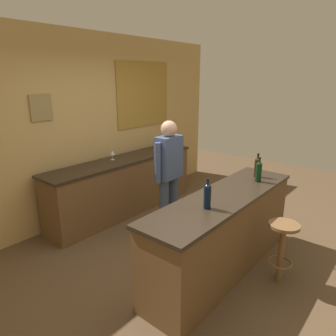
{
  "coord_description": "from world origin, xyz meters",
  "views": [
    {
      "loc": [
        -2.76,
        -1.91,
        2.14
      ],
      "look_at": [
        0.06,
        0.45,
        1.05
      ],
      "focal_mm": 32.77,
      "sensor_mm": 36.0,
      "label": 1
    }
  ],
  "objects_px": {
    "bartender": "(169,172)",
    "wine_glass_c": "(166,142)",
    "wine_bottle_c": "(257,167)",
    "wine_glass_a": "(112,153)",
    "wine_bottle_a": "(207,195)",
    "bar_stool": "(282,243)",
    "wine_bottle_b": "(259,171)",
    "wine_glass_b": "(155,144)"
  },
  "relations": [
    {
      "from": "wine_bottle_a",
      "to": "wine_glass_c",
      "type": "bearing_deg",
      "value": 48.69
    },
    {
      "from": "bartender",
      "to": "bar_stool",
      "type": "height_order",
      "value": "bartender"
    },
    {
      "from": "wine_bottle_c",
      "to": "wine_bottle_b",
      "type": "bearing_deg",
      "value": -150.74
    },
    {
      "from": "bartender",
      "to": "wine_bottle_a",
      "type": "height_order",
      "value": "bartender"
    },
    {
      "from": "bar_stool",
      "to": "wine_glass_a",
      "type": "xyz_separation_m",
      "value": [
        0.02,
        2.73,
        0.55
      ]
    },
    {
      "from": "bar_stool",
      "to": "wine_glass_b",
      "type": "relative_size",
      "value": 4.39
    },
    {
      "from": "wine_glass_a",
      "to": "wine_bottle_b",
      "type": "bearing_deg",
      "value": -79.54
    },
    {
      "from": "wine_bottle_a",
      "to": "wine_bottle_b",
      "type": "height_order",
      "value": "same"
    },
    {
      "from": "wine_bottle_c",
      "to": "wine_glass_c",
      "type": "height_order",
      "value": "wine_bottle_c"
    },
    {
      "from": "wine_bottle_a",
      "to": "wine_bottle_c",
      "type": "distance_m",
      "value": 1.24
    },
    {
      "from": "bartender",
      "to": "wine_glass_b",
      "type": "height_order",
      "value": "bartender"
    },
    {
      "from": "wine_glass_a",
      "to": "wine_glass_c",
      "type": "relative_size",
      "value": 1.0
    },
    {
      "from": "bartender",
      "to": "wine_bottle_b",
      "type": "xyz_separation_m",
      "value": [
        0.44,
        -1.05,
        0.12
      ]
    },
    {
      "from": "bartender",
      "to": "wine_glass_c",
      "type": "bearing_deg",
      "value": 41.87
    },
    {
      "from": "wine_bottle_a",
      "to": "bartender",
      "type": "bearing_deg",
      "value": 57.9
    },
    {
      "from": "wine_bottle_b",
      "to": "wine_bottle_c",
      "type": "height_order",
      "value": "same"
    },
    {
      "from": "wine_bottle_c",
      "to": "wine_glass_a",
      "type": "height_order",
      "value": "wine_bottle_c"
    },
    {
      "from": "wine_bottle_a",
      "to": "wine_glass_a",
      "type": "height_order",
      "value": "wine_bottle_a"
    },
    {
      "from": "bartender",
      "to": "wine_bottle_a",
      "type": "xyz_separation_m",
      "value": [
        -0.63,
        -1.0,
        0.12
      ]
    },
    {
      "from": "wine_bottle_b",
      "to": "wine_glass_a",
      "type": "bearing_deg",
      "value": 100.46
    },
    {
      "from": "wine_glass_c",
      "to": "wine_glass_b",
      "type": "bearing_deg",
      "value": 169.76
    },
    {
      "from": "bar_stool",
      "to": "wine_glass_b",
      "type": "bearing_deg",
      "value": 70.77
    },
    {
      "from": "wine_bottle_b",
      "to": "wine_bottle_c",
      "type": "xyz_separation_m",
      "value": [
        0.17,
        0.09,
        0.0
      ]
    },
    {
      "from": "wine_glass_c",
      "to": "bar_stool",
      "type": "bearing_deg",
      "value": -114.16
    },
    {
      "from": "bar_stool",
      "to": "wine_glass_b",
      "type": "distance_m",
      "value": 2.87
    },
    {
      "from": "wine_glass_a",
      "to": "bartender",
      "type": "bearing_deg",
      "value": -91.58
    },
    {
      "from": "bartender",
      "to": "bar_stool",
      "type": "relative_size",
      "value": 2.38
    },
    {
      "from": "wine_bottle_a",
      "to": "wine_bottle_c",
      "type": "xyz_separation_m",
      "value": [
        1.24,
        0.05,
        0.0
      ]
    },
    {
      "from": "wine_bottle_c",
      "to": "wine_glass_b",
      "type": "height_order",
      "value": "wine_bottle_c"
    },
    {
      "from": "bar_stool",
      "to": "wine_bottle_a",
      "type": "height_order",
      "value": "wine_bottle_a"
    },
    {
      "from": "bar_stool",
      "to": "wine_glass_b",
      "type": "height_order",
      "value": "wine_glass_b"
    },
    {
      "from": "wine_bottle_b",
      "to": "wine_glass_c",
      "type": "distance_m",
      "value": 2.24
    },
    {
      "from": "bar_stool",
      "to": "wine_bottle_a",
      "type": "relative_size",
      "value": 2.22
    },
    {
      "from": "wine_bottle_a",
      "to": "wine_glass_b",
      "type": "xyz_separation_m",
      "value": [
        1.57,
        2.11,
        -0.05
      ]
    },
    {
      "from": "wine_bottle_a",
      "to": "wine_glass_c",
      "type": "distance_m",
      "value": 2.75
    },
    {
      "from": "wine_bottle_c",
      "to": "wine_glass_a",
      "type": "bearing_deg",
      "value": 105.21
    },
    {
      "from": "wine_glass_c",
      "to": "wine_bottle_b",
      "type": "bearing_deg",
      "value": -109.44
    },
    {
      "from": "bartender",
      "to": "wine_bottle_a",
      "type": "relative_size",
      "value": 5.29
    },
    {
      "from": "wine_bottle_b",
      "to": "wine_glass_b",
      "type": "height_order",
      "value": "wine_bottle_b"
    },
    {
      "from": "wine_glass_b",
      "to": "wine_bottle_c",
      "type": "bearing_deg",
      "value": -99.12
    },
    {
      "from": "wine_bottle_b",
      "to": "wine_glass_a",
      "type": "xyz_separation_m",
      "value": [
        -0.41,
        2.22,
        -0.05
      ]
    },
    {
      "from": "wine_bottle_a",
      "to": "bar_stool",
      "type": "bearing_deg",
      "value": -40.47
    }
  ]
}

